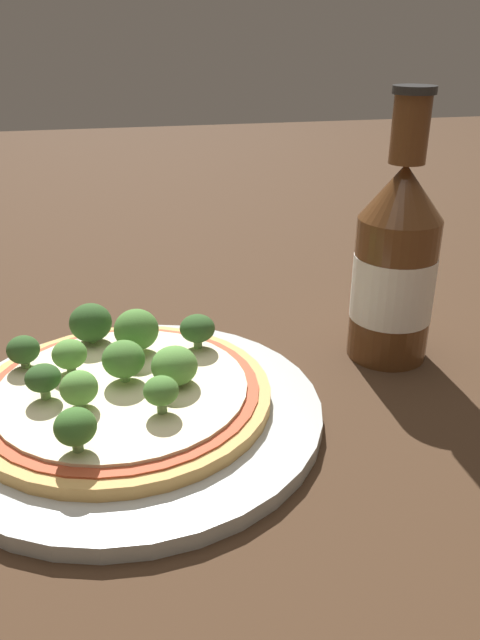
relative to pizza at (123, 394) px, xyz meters
The scene contains 15 objects.
ground_plane 0.03m from the pizza, 28.06° to the left, with size 3.00×3.00×0.00m, color #3D2819.
plate 0.02m from the pizza, 50.26° to the right, with size 0.28×0.28×0.01m.
pizza is the anchor object (origin of this frame).
broccoli_floret_0 0.06m from the pizza, 73.09° to the left, with size 0.04×0.04×0.04m.
broccoli_floret_1 0.04m from the pizza, ahead, with size 0.03×0.03×0.03m.
broccoli_floret_2 0.06m from the pizza, 55.02° to the right, with size 0.02×0.02×0.03m.
broccoli_floret_3 0.03m from the pizza, 68.67° to the left, with size 0.03×0.03×0.03m.
broccoli_floret_4 0.08m from the pizza, 36.46° to the left, with size 0.03×0.03×0.03m.
broccoli_floret_5 0.09m from the pizza, 147.85° to the left, with size 0.03×0.03×0.03m.
broccoli_floret_6 0.06m from the pizza, behind, with size 0.03×0.03×0.03m.
broccoli_floret_7 0.08m from the pizza, 113.04° to the right, with size 0.03×0.03×0.03m.
broccoli_floret_8 0.08m from the pizza, 104.88° to the left, with size 0.04×0.04×0.03m.
broccoli_floret_9 0.04m from the pizza, 142.44° to the right, with size 0.03×0.03×0.03m.
broccoli_floret_10 0.05m from the pizza, 142.08° to the left, with size 0.03×0.03×0.03m.
beer_bottle 0.25m from the pizza, 11.54° to the left, with size 0.07×0.07×0.23m.
Camera 1 is at (-0.03, -0.42, 0.27)m, focal length 35.00 mm.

